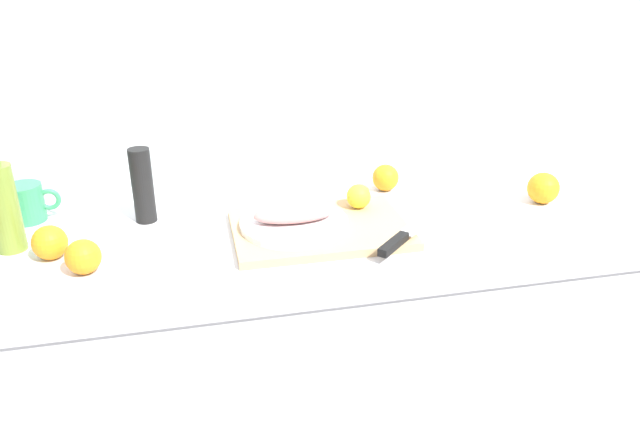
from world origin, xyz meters
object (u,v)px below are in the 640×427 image
at_px(cutting_board, 320,229).
at_px(orange_0, 50,242).
at_px(white_plate, 294,223).
at_px(coffee_mug_2, 27,203).
at_px(chef_knife, 404,235).
at_px(olive_oil_bottle, 3,206).
at_px(pepper_mill, 143,186).
at_px(lemon_0, 359,196).
at_px(fish_fillet, 294,214).

bearing_deg(cutting_board, orange_0, 179.76).
height_order(white_plate, coffee_mug_2, coffee_mug_2).
height_order(chef_knife, coffee_mug_2, coffee_mug_2).
height_order(cutting_board, coffee_mug_2, coffee_mug_2).
distance_m(white_plate, olive_oil_bottle, 0.64).
bearing_deg(chef_knife, cutting_board, 102.11).
bearing_deg(cutting_board, white_plate, 173.87).
height_order(orange_0, pepper_mill, pepper_mill).
xyz_separation_m(chef_knife, pepper_mill, (-0.58, 0.28, 0.06)).
relative_size(chef_knife, lemon_0, 3.68).
height_order(lemon_0, coffee_mug_2, coffee_mug_2).
bearing_deg(white_plate, orange_0, -179.57).
xyz_separation_m(white_plate, pepper_mill, (-0.35, 0.16, 0.07)).
relative_size(fish_fillet, olive_oil_bottle, 0.72).
bearing_deg(white_plate, chef_knife, -27.55).
bearing_deg(pepper_mill, fish_fillet, -24.25).
xyz_separation_m(white_plate, chef_knife, (0.23, -0.12, 0.00)).
distance_m(coffee_mug_2, orange_0, 0.24).
relative_size(olive_oil_bottle, orange_0, 3.50).
height_order(chef_knife, olive_oil_bottle, olive_oil_bottle).
relative_size(lemon_0, orange_0, 0.82).
bearing_deg(olive_oil_bottle, chef_knife, -11.76).
xyz_separation_m(cutting_board, coffee_mug_2, (-0.69, 0.23, 0.04)).
xyz_separation_m(cutting_board, pepper_mill, (-0.41, 0.16, 0.08)).
bearing_deg(fish_fillet, lemon_0, 22.75).
height_order(fish_fillet, orange_0, orange_0).
bearing_deg(lemon_0, coffee_mug_2, 169.83).
bearing_deg(pepper_mill, chef_knife, -25.59).
bearing_deg(lemon_0, fish_fillet, -157.25).
xyz_separation_m(white_plate, coffee_mug_2, (-0.63, 0.22, 0.02)).
height_order(olive_oil_bottle, pepper_mill, olive_oil_bottle).
relative_size(olive_oil_bottle, pepper_mill, 1.42).
bearing_deg(white_plate, fish_fillet, 90.00).
bearing_deg(chef_knife, pepper_mill, 110.36).
bearing_deg(orange_0, olive_oil_bottle, 145.94).
height_order(lemon_0, orange_0, lemon_0).
bearing_deg(olive_oil_bottle, lemon_0, 1.08).
xyz_separation_m(lemon_0, pepper_mill, (-0.52, 0.08, 0.04)).
relative_size(chef_knife, olive_oil_bottle, 0.86).
height_order(cutting_board, olive_oil_bottle, olive_oil_bottle).
relative_size(white_plate, fish_fillet, 1.33).
height_order(white_plate, pepper_mill, pepper_mill).
bearing_deg(lemon_0, chef_knife, -75.09).
bearing_deg(coffee_mug_2, lemon_0, -10.17).
distance_m(fish_fillet, coffee_mug_2, 0.67).
relative_size(cutting_board, lemon_0, 6.66).
height_order(fish_fillet, chef_knife, fish_fillet).
distance_m(cutting_board, lemon_0, 0.15).
distance_m(chef_knife, coffee_mug_2, 0.93).
relative_size(cutting_board, orange_0, 5.43).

